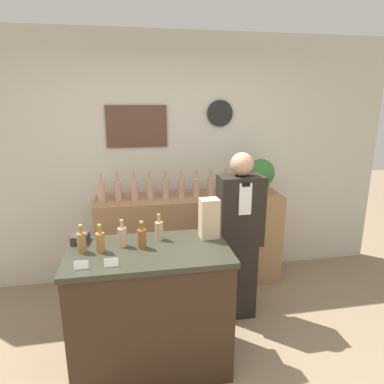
% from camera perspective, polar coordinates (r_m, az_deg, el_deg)
% --- Properties ---
extents(back_wall, '(5.20, 0.09, 2.70)m').
position_cam_1_polar(back_wall, '(3.82, -4.71, 5.20)').
color(back_wall, beige).
rests_on(back_wall, ground_plane).
extents(back_shelf, '(1.99, 0.46, 1.01)m').
position_cam_1_polar(back_shelf, '(3.82, -0.27, -8.09)').
color(back_shelf, '#9E754C').
rests_on(back_shelf, ground_plane).
extents(display_counter, '(1.17, 0.65, 0.97)m').
position_cam_1_polar(display_counter, '(2.74, -6.90, -18.72)').
color(display_counter, '#382619').
rests_on(display_counter, ground_plane).
extents(shopkeeper, '(0.40, 0.25, 1.57)m').
position_cam_1_polar(shopkeeper, '(3.20, 7.87, -7.56)').
color(shopkeeper, black).
rests_on(shopkeeper, ground_plane).
extents(potted_plant, '(0.30, 0.30, 0.39)m').
position_cam_1_polar(potted_plant, '(3.78, 11.39, 2.80)').
color(potted_plant, '#B27047').
rests_on(potted_plant, back_shelf).
extents(paper_bag, '(0.15, 0.13, 0.31)m').
position_cam_1_polar(paper_bag, '(2.64, 2.87, -4.40)').
color(paper_bag, tan).
rests_on(paper_bag, display_counter).
extents(price_card_left, '(0.09, 0.02, 0.06)m').
position_cam_1_polar(price_card_left, '(2.32, -17.99, -11.50)').
color(price_card_left, white).
rests_on(price_card_left, display_counter).
extents(price_card_right, '(0.09, 0.02, 0.06)m').
position_cam_1_polar(price_card_right, '(2.30, -13.33, -11.37)').
color(price_card_right, white).
rests_on(price_card_right, display_counter).
extents(gift_box, '(0.13, 0.16, 0.06)m').
position_cam_1_polar(gift_box, '(2.73, -18.12, -7.33)').
color(gift_box, '#2D2D33').
rests_on(gift_box, display_counter).
extents(counter_bottle_0, '(0.06, 0.06, 0.20)m').
position_cam_1_polar(counter_bottle_0, '(2.54, -17.91, -7.91)').
color(counter_bottle_0, '#A16B3C').
rests_on(counter_bottle_0, display_counter).
extents(counter_bottle_1, '(0.06, 0.06, 0.20)m').
position_cam_1_polar(counter_bottle_1, '(2.51, -15.02, -7.98)').
color(counter_bottle_1, '#A76E34').
rests_on(counter_bottle_1, display_counter).
extents(counter_bottle_2, '(0.06, 0.06, 0.20)m').
position_cam_1_polar(counter_bottle_2, '(2.56, -11.54, -7.25)').
color(counter_bottle_2, tan).
rests_on(counter_bottle_2, display_counter).
extents(counter_bottle_3, '(0.06, 0.06, 0.20)m').
position_cam_1_polar(counter_bottle_3, '(2.51, -8.35, -7.58)').
color(counter_bottle_3, brown).
rests_on(counter_bottle_3, display_counter).
extents(counter_bottle_4, '(0.06, 0.06, 0.20)m').
position_cam_1_polar(counter_bottle_4, '(2.64, -5.49, -6.32)').
color(counter_bottle_4, tan).
rests_on(counter_bottle_4, display_counter).
extents(shelf_bottle_0, '(0.08, 0.08, 0.29)m').
position_cam_1_polar(shelf_bottle_0, '(3.57, -14.87, 0.15)').
color(shelf_bottle_0, tan).
rests_on(shelf_bottle_0, back_shelf).
extents(shelf_bottle_1, '(0.08, 0.08, 0.29)m').
position_cam_1_polar(shelf_bottle_1, '(3.57, -12.25, 0.33)').
color(shelf_bottle_1, tan).
rests_on(shelf_bottle_1, back_shelf).
extents(shelf_bottle_2, '(0.08, 0.08, 0.29)m').
position_cam_1_polar(shelf_bottle_2, '(3.55, -9.63, 0.38)').
color(shelf_bottle_2, tan).
rests_on(shelf_bottle_2, back_shelf).
extents(shelf_bottle_3, '(0.08, 0.08, 0.29)m').
position_cam_1_polar(shelf_bottle_3, '(3.57, -7.03, 0.57)').
color(shelf_bottle_3, tan).
rests_on(shelf_bottle_3, back_shelf).
extents(shelf_bottle_4, '(0.08, 0.08, 0.29)m').
position_cam_1_polar(shelf_bottle_4, '(3.58, -4.41, 0.65)').
color(shelf_bottle_4, tan).
rests_on(shelf_bottle_4, back_shelf).
extents(shelf_bottle_5, '(0.08, 0.08, 0.29)m').
position_cam_1_polar(shelf_bottle_5, '(3.59, -1.81, 0.74)').
color(shelf_bottle_5, tan).
rests_on(shelf_bottle_5, back_shelf).
extents(shelf_bottle_6, '(0.08, 0.08, 0.29)m').
position_cam_1_polar(shelf_bottle_6, '(3.61, 0.74, 0.85)').
color(shelf_bottle_6, tan).
rests_on(shelf_bottle_6, back_shelf).
extents(shelf_bottle_7, '(0.08, 0.08, 0.29)m').
position_cam_1_polar(shelf_bottle_7, '(3.68, 3.14, 1.08)').
color(shelf_bottle_7, tan).
rests_on(shelf_bottle_7, back_shelf).
extents(shelf_bottle_8, '(0.08, 0.08, 0.29)m').
position_cam_1_polar(shelf_bottle_8, '(3.72, 5.57, 1.20)').
color(shelf_bottle_8, tan).
rests_on(shelf_bottle_8, back_shelf).
extents(shelf_bottle_9, '(0.08, 0.08, 0.29)m').
position_cam_1_polar(shelf_bottle_9, '(3.75, 8.03, 1.25)').
color(shelf_bottle_9, tan).
rests_on(shelf_bottle_9, back_shelf).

